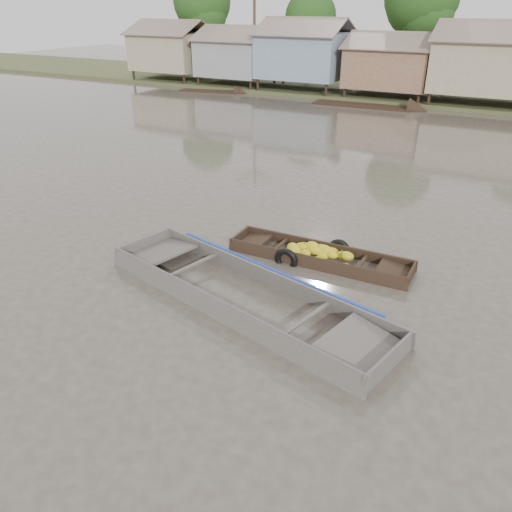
% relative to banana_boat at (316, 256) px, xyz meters
% --- Properties ---
extents(ground, '(120.00, 120.00, 0.00)m').
position_rel_banana_boat_xyz_m(ground, '(-1.32, -3.30, -0.12)').
color(ground, '#463E36').
rests_on(ground, ground).
extents(riverbank, '(120.00, 12.47, 10.22)m').
position_rel_banana_boat_xyz_m(riverbank, '(1.71, 28.56, 2.95)').
color(riverbank, '#384723').
rests_on(riverbank, ground).
extents(banana_boat, '(5.07, 1.41, 0.70)m').
position_rel_banana_boat_xyz_m(banana_boat, '(0.00, 0.00, 0.00)').
color(banana_boat, black).
rests_on(banana_boat, ground).
extents(viewer_boat, '(8.02, 3.80, 0.62)m').
position_rel_banana_boat_xyz_m(viewer_boat, '(-0.68, -2.79, -0.06)').
color(viewer_boat, '#413B37').
rests_on(viewer_boat, ground).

